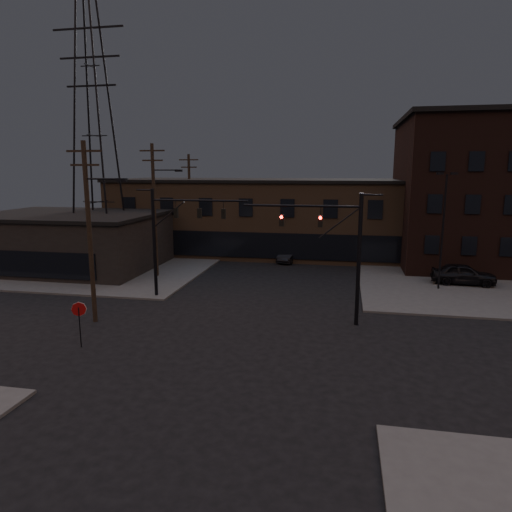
{
  "coord_description": "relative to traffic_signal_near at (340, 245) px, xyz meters",
  "views": [
    {
      "loc": [
        5.59,
        -22.8,
        9.33
      ],
      "look_at": [
        -0.31,
        7.35,
        3.5
      ],
      "focal_mm": 32.0,
      "sensor_mm": 36.0,
      "label": 1
    }
  ],
  "objects": [
    {
      "name": "utility_pole_mid",
      "position": [
        -15.79,
        9.5,
        1.19
      ],
      "size": [
        3.7,
        0.28,
        11.5
      ],
      "color": "black",
      "rests_on": "ground"
    },
    {
      "name": "traffic_signal_far",
      "position": [
        -12.07,
        3.5,
        0.08
      ],
      "size": [
        7.12,
        0.24,
        8.0
      ],
      "color": "black",
      "rests_on": "ground"
    },
    {
      "name": "lot_light_a",
      "position": [
        7.64,
        9.5,
        0.58
      ],
      "size": [
        1.5,
        0.28,
        9.14
      ],
      "color": "black",
      "rests_on": "ground"
    },
    {
      "name": "utility_pole_near",
      "position": [
        -14.79,
        -2.5,
        0.94
      ],
      "size": [
        3.7,
        0.28,
        11.0
      ],
      "color": "black",
      "rests_on": "ground"
    },
    {
      "name": "ground",
      "position": [
        -5.36,
        -4.5,
        -4.93
      ],
      "size": [
        140.0,
        140.0,
        0.0
      ],
      "primitive_type": "plane",
      "color": "black",
      "rests_on": "ground"
    },
    {
      "name": "transmission_tower",
      "position": [
        -23.36,
        13.5,
        7.57
      ],
      "size": [
        7.0,
        7.0,
        25.0
      ],
      "primitive_type": null,
      "color": "black",
      "rests_on": "ground"
    },
    {
      "name": "building_left",
      "position": [
        -25.36,
        11.5,
        -2.43
      ],
      "size": [
        16.0,
        12.0,
        5.0
      ],
      "primitive_type": "cube",
      "color": "black",
      "rests_on": "ground"
    },
    {
      "name": "building_row",
      "position": [
        -5.36,
        23.5,
        -0.93
      ],
      "size": [
        40.0,
        12.0,
        8.0
      ],
      "primitive_type": "cube",
      "color": "brown",
      "rests_on": "ground"
    },
    {
      "name": "lot_light_b",
      "position": [
        13.64,
        14.5,
        0.58
      ],
      "size": [
        1.5,
        0.28,
        9.14
      ],
      "color": "black",
      "rests_on": "ground"
    },
    {
      "name": "parked_car_lot_a",
      "position": [
        9.86,
        11.36,
        -3.94
      ],
      "size": [
        5.1,
        2.36,
        1.69
      ],
      "primitive_type": "imported",
      "rotation": [
        0.0,
        0.0,
        1.5
      ],
      "color": "black",
      "rests_on": "sidewalk_ne"
    },
    {
      "name": "stop_sign",
      "position": [
        -13.36,
        -6.49,
        -3.09
      ],
      "size": [
        0.72,
        0.33,
        2.48
      ],
      "color": "black",
      "rests_on": "ground"
    },
    {
      "name": "parked_car_lot_b",
      "position": [
        11.38,
        15.24,
        -4.06
      ],
      "size": [
        5.35,
        3.88,
        1.44
      ],
      "primitive_type": "imported",
      "rotation": [
        0.0,
        0.0,
        1.15
      ],
      "color": "silver",
      "rests_on": "sidewalk_ne"
    },
    {
      "name": "sidewalk_nw",
      "position": [
        -27.36,
        17.5,
        -4.86
      ],
      "size": [
        30.0,
        30.0,
        0.15
      ],
      "primitive_type": "cube",
      "color": "#474744",
      "rests_on": "ground"
    },
    {
      "name": "traffic_signal_near",
      "position": [
        0.0,
        0.0,
        0.0
      ],
      "size": [
        7.12,
        0.24,
        8.0
      ],
      "color": "black",
      "rests_on": "ground"
    },
    {
      "name": "car_crossing",
      "position": [
        -5.23,
        18.5,
        -4.25
      ],
      "size": [
        2.29,
        4.35,
        1.37
      ],
      "primitive_type": "imported",
      "rotation": [
        0.0,
        0.0,
        -0.21
      ],
      "color": "black",
      "rests_on": "ground"
    },
    {
      "name": "utility_pole_far",
      "position": [
        -16.86,
        21.5,
        0.85
      ],
      "size": [
        2.2,
        0.28,
        11.0
      ],
      "color": "black",
      "rests_on": "ground"
    }
  ]
}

